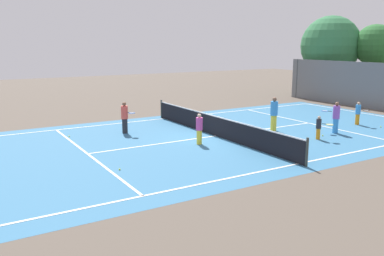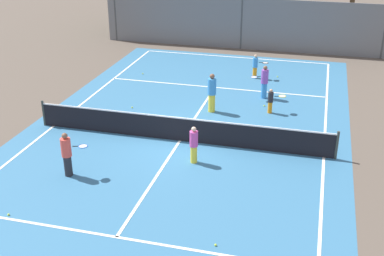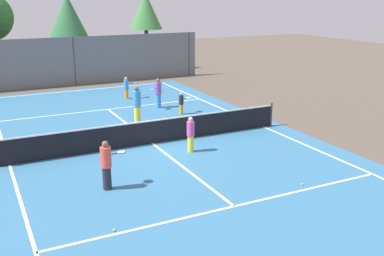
% 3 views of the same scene
% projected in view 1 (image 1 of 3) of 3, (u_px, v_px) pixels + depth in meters
% --- Properties ---
extents(ground_plane, '(80.00, 80.00, 0.00)m').
position_uv_depth(ground_plane, '(216.00, 136.00, 19.87)').
color(ground_plane, brown).
extents(court_surface, '(13.00, 25.00, 0.01)m').
position_uv_depth(court_surface, '(216.00, 136.00, 19.87)').
color(court_surface, teal).
rests_on(court_surface, ground_plane).
extents(tennis_net, '(11.90, 0.10, 1.10)m').
position_uv_depth(tennis_net, '(216.00, 126.00, 19.77)').
color(tennis_net, '#333833').
rests_on(tennis_net, ground_plane).
extents(tree_0, '(3.26, 3.26, 5.98)m').
position_uv_depth(tree_0, '(375.00, 45.00, 32.25)').
color(tree_0, brown).
rests_on(tree_0, ground_plane).
extents(tree_3, '(4.91, 4.91, 6.75)m').
position_uv_depth(tree_3, '(331.00, 46.00, 33.79)').
color(tree_3, brown).
rests_on(tree_3, ground_plane).
extents(player_0, '(0.82, 0.51, 1.12)m').
position_uv_depth(player_0, '(319.00, 127.00, 19.06)').
color(player_0, orange).
rests_on(player_0, ground_plane).
extents(player_1, '(0.92, 0.55, 1.59)m').
position_uv_depth(player_1, '(125.00, 117.00, 20.35)').
color(player_1, '#232328').
rests_on(player_1, ground_plane).
extents(player_2, '(0.30, 0.30, 1.40)m').
position_uv_depth(player_2, '(199.00, 129.00, 18.12)').
color(player_2, yellow).
rests_on(player_2, ground_plane).
extents(player_3, '(0.38, 0.38, 1.76)m').
position_uv_depth(player_3, '(274.00, 114.00, 20.89)').
color(player_3, yellow).
rests_on(player_3, ground_plane).
extents(player_4, '(0.87, 0.72, 1.60)m').
position_uv_depth(player_4, '(336.00, 117.00, 20.38)').
color(player_4, '#388CD8').
rests_on(player_4, ground_plane).
extents(player_5, '(0.85, 0.35, 1.28)m').
position_uv_depth(player_5, '(358.00, 113.00, 22.53)').
color(player_5, orange).
rests_on(player_5, ground_plane).
extents(ball_crate, '(0.47, 0.28, 0.43)m').
position_uv_depth(ball_crate, '(240.00, 134.00, 19.52)').
color(ball_crate, green).
rests_on(ball_crate, ground_plane).
extents(tennis_ball_0, '(0.07, 0.07, 0.07)m').
position_uv_depth(tennis_ball_0, '(323.00, 136.00, 19.83)').
color(tennis_ball_0, '#CCE533').
rests_on(tennis_ball_0, ground_plane).
extents(tennis_ball_1, '(0.07, 0.07, 0.07)m').
position_uv_depth(tennis_ball_1, '(120.00, 169.00, 14.49)').
color(tennis_ball_1, '#CCE533').
rests_on(tennis_ball_1, ground_plane).
extents(tennis_ball_2, '(0.07, 0.07, 0.07)m').
position_uv_depth(tennis_ball_2, '(69.00, 136.00, 19.68)').
color(tennis_ball_2, '#CCE533').
rests_on(tennis_ball_2, ground_plane).
extents(tennis_ball_3, '(0.07, 0.07, 0.07)m').
position_uv_depth(tennis_ball_3, '(381.00, 127.00, 21.91)').
color(tennis_ball_3, '#CCE533').
rests_on(tennis_ball_3, ground_plane).
extents(tennis_ball_4, '(0.07, 0.07, 0.07)m').
position_uv_depth(tennis_ball_4, '(272.00, 111.00, 27.24)').
color(tennis_ball_4, '#CCE533').
rests_on(tennis_ball_4, ground_plane).
extents(tennis_ball_5, '(0.07, 0.07, 0.07)m').
position_uv_depth(tennis_ball_5, '(225.00, 120.00, 23.81)').
color(tennis_ball_5, '#CCE533').
rests_on(tennis_ball_5, ground_plane).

